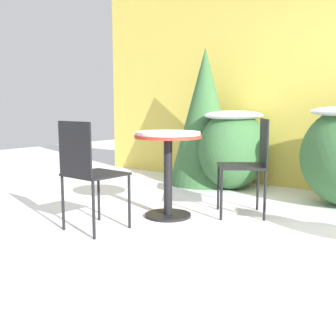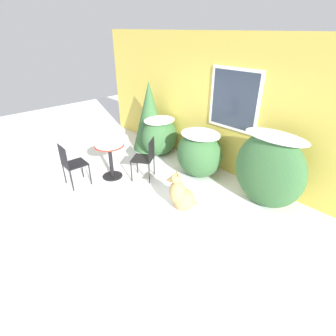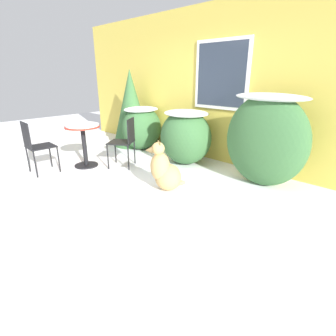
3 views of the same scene
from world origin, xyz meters
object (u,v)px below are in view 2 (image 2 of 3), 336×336
patio_table (110,152)px  dog (181,195)px  patio_chair_far_side (71,163)px  patio_chair_near_table (146,157)px

patio_table → dog: size_ratio=1.05×
patio_chair_far_side → dog: bearing=-151.4°
patio_chair_near_table → dog: size_ratio=1.20×
patio_table → dog: bearing=8.0°
patio_table → dog: (1.88, 0.26, -0.31)m
patio_chair_near_table → dog: (1.29, -0.25, -0.23)m
dog → patio_chair_near_table: bearing=-157.2°
patio_table → patio_chair_near_table: 0.78m
patio_table → patio_chair_near_table: patio_chair_near_table is taller
patio_table → dog: patio_table is taller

